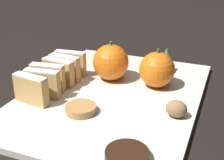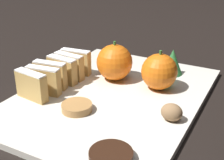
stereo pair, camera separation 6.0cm
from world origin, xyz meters
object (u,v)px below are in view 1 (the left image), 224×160
object	(u,v)px
orange_near	(111,62)
orange_far	(157,70)
chocolate_cookie	(127,155)
walnut	(176,109)

from	to	relation	value
orange_near	orange_far	xyz separation A→B (m)	(0.10, 0.00, -0.00)
orange_far	chocolate_cookie	size ratio (longest dim) A/B	1.31
orange_near	walnut	distance (m)	0.20
orange_far	walnut	distance (m)	0.13
orange_near	orange_far	bearing A→B (deg)	0.80
orange_near	walnut	world-z (taller)	orange_near
orange_near	chocolate_cookie	distance (m)	0.28
orange_far	chocolate_cookie	distance (m)	0.25
orange_near	walnut	xyz separation A→B (m)	(0.16, -0.11, -0.02)
orange_near	walnut	bearing A→B (deg)	-32.83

